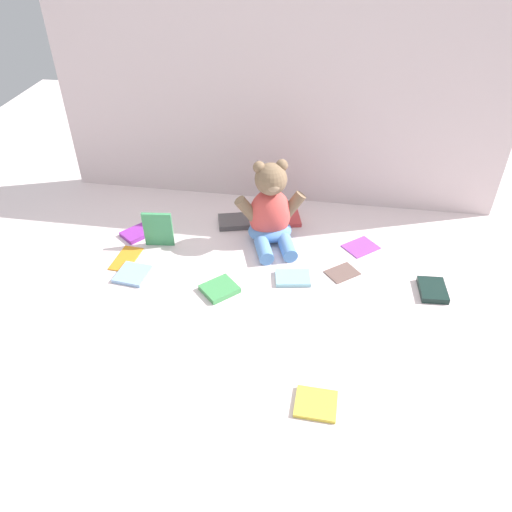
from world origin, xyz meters
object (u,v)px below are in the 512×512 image
Objects in this scene: book_case_5 at (133,274)px; book_case_6 at (138,233)px; book_case_7 at (316,404)px; book_case_4 at (293,278)px; teddy_bear at (271,213)px; book_case_9 at (433,290)px; book_case_0 at (220,289)px; book_case_2 at (361,247)px; book_case_11 at (158,229)px; book_case_1 at (290,218)px; book_case_3 at (234,222)px; book_case_8 at (126,258)px; book_case_10 at (342,272)px.

book_case_6 reaches higher than book_case_5.
book_case_4 is at bearing -165.76° from book_case_7.
teddy_bear reaches higher than book_case_9.
book_case_7 is (0.60, -0.40, -0.00)m from book_case_5.
book_case_0 is at bearing 103.01° from book_case_4.
book_case_0 is 0.93× the size of book_case_2.
book_case_11 is at bearing -94.91° from book_case_5.
book_case_2 is 0.67m from book_case_7.
book_case_1 is 0.95× the size of book_case_6.
book_case_3 reaches higher than book_case_5.
book_case_1 and book_case_4 have the same top height.
book_case_0 is 0.35m from book_case_8.
book_case_2 is (0.31, -0.00, -0.10)m from teddy_bear.
teddy_bear is 2.93× the size of book_case_0.
book_case_1 is 0.77× the size of book_case_8.
book_case_9 reaches higher than book_case_6.
book_case_10 is (0.15, 0.06, -0.00)m from book_case_4.
book_case_2 is 1.00× the size of book_case_9.
book_case_9 is at bearing -98.30° from book_case_4.
book_case_9 is (0.98, -0.15, 0.00)m from book_case_6.
teddy_bear is 2.90× the size of book_case_5.
book_case_3 is 0.86× the size of book_case_11.
book_case_5 is (-0.50, -0.06, -0.00)m from book_case_4.
book_case_8 is (-0.34, 0.11, -0.00)m from book_case_0.
book_case_10 is (0.70, 0.04, -0.00)m from book_case_8.
book_case_1 is (0.06, 0.13, -0.10)m from teddy_bear.
book_case_9 reaches higher than book_case_4.
book_case_10 is (0.37, 0.14, -0.00)m from book_case_0.
book_case_11 is (-0.57, 0.57, 0.06)m from book_case_7.
book_case_5 is 1.01× the size of book_case_7.
teddy_bear reaches higher than book_case_10.
book_case_1 is 0.57m from book_case_9.
book_case_9 is 0.28m from book_case_10.
book_case_9 is (0.64, 0.10, 0.00)m from book_case_0.
book_case_2 and book_case_10 have the same top height.
book_case_6 reaches higher than book_case_4.
book_case_0 is at bearing -11.16° from book_case_3.
book_case_8 is (-0.05, 0.08, -0.00)m from book_case_5.
teddy_bear is 0.49m from book_case_5.
book_case_6 is 0.99m from book_case_9.
book_case_9 is 1.11× the size of book_case_10.
book_case_3 is (-0.14, 0.07, -0.10)m from teddy_bear.
book_case_0 is at bearing -125.86° from book_case_1.
book_case_4 and book_case_5 have the same top height.
book_case_5 is 0.92m from book_case_9.
book_case_6 is at bearing 147.59° from book_case_11.
book_case_11 is at bearing -133.34° from book_case_7.
book_case_0 is 0.39m from book_case_10.
book_case_10 is (0.65, 0.12, -0.00)m from book_case_5.
book_case_5 reaches higher than book_case_10.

